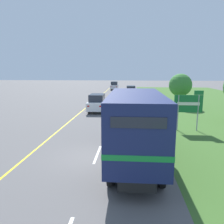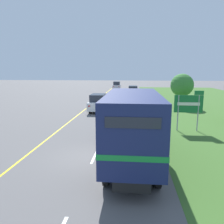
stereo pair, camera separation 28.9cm
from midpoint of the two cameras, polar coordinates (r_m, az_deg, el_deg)
The scene contains 14 objects.
ground_plane at distance 11.85m, azimuth -3.97°, elevation -11.70°, with size 200.00×200.00×0.00m, color #5B5959.
grass_shoulder at distance 31.98m, azimuth 27.21°, elevation 1.33°, with size 20.00×68.72×0.01m, color #3D6628.
edge_line_yellow at distance 30.21m, azimuth -5.13°, elevation 1.99°, with size 0.12×68.72×0.01m, color yellow.
centre_dash_near at distance 12.26m, azimuth -3.62°, elevation -10.91°, with size 0.12×2.60×0.01m, color white.
centre_dash_mid_a at distance 18.50m, azimuth -0.39°, elevation -3.46°, with size 0.12×2.60×0.01m, color white.
centre_dash_mid_b at distance 24.93m, azimuth 1.17°, elevation 0.20°, with size 0.12×2.60×0.01m, color white.
centre_dash_far at distance 31.43m, azimuth 2.09°, elevation 2.35°, with size 0.12×2.60×0.01m, color white.
centre_dash_farthest at distance 37.97m, azimuth 2.70°, elevation 3.77°, with size 0.12×2.60×0.01m, color white.
horse_trailer_truck at distance 10.83m, azimuth 6.17°, elevation -2.94°, with size 2.37×8.36×3.51m.
lead_car_white at distance 24.78m, azimuth -3.27°, elevation 2.44°, with size 1.80×4.40×1.97m.
lead_car_grey_ahead at distance 40.25m, azimuth 5.70°, elevation 5.49°, with size 1.80×4.54×1.91m.
lead_car_silver_ahead at distance 53.93m, azimuth 1.41°, elevation 6.88°, with size 1.80×4.09×2.06m.
highway_sign at distance 17.46m, azimuth 19.92°, elevation 1.71°, with size 2.12×0.09×3.08m.
roadside_tree_mid at distance 29.01m, azimuth 18.10°, elevation 6.65°, with size 2.85×2.85×4.22m.
Camera 2 is at (2.00, -10.80, 4.48)m, focal length 35.00 mm.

